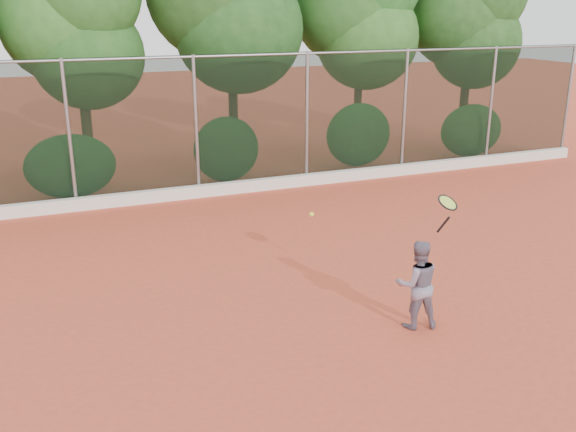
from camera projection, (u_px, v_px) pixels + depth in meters
name	position (u px, v px, depth m)	size (l,w,h in m)	color
ground	(312.00, 308.00, 10.26)	(80.00, 80.00, 0.00)	#CB4C2F
concrete_curb	(201.00, 191.00, 16.21)	(24.00, 0.20, 0.30)	silver
tennis_player	(417.00, 284.00, 9.48)	(0.67, 0.52, 1.37)	slate
chainlink_fence	(196.00, 123.00, 15.83)	(24.09, 0.09, 3.50)	black
foliage_backdrop	(152.00, 14.00, 16.58)	(23.70, 3.63, 7.55)	#3F2D18
tennis_racket	(447.00, 205.00, 9.14)	(0.39, 0.37, 0.59)	black
tennis_ball_in_flight	(312.00, 214.00, 8.90)	(0.07, 0.07, 0.07)	#D8F738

